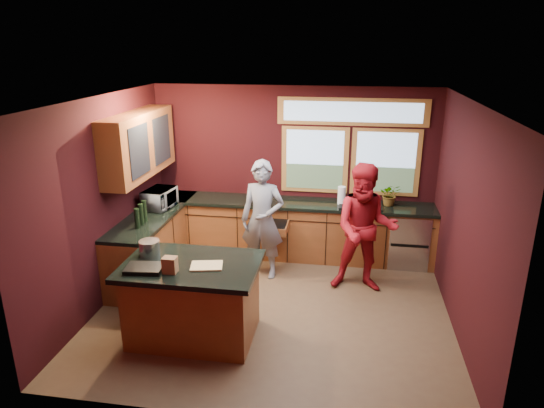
% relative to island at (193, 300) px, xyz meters
% --- Properties ---
extents(floor, '(4.50, 4.50, 0.00)m').
position_rel_island_xyz_m(floor, '(0.83, 0.76, -0.48)').
color(floor, brown).
rests_on(floor, ground).
extents(room_shell, '(4.52, 4.02, 2.71)m').
position_rel_island_xyz_m(room_shell, '(0.23, 1.08, 1.32)').
color(room_shell, black).
rests_on(room_shell, ground).
extents(back_counter, '(4.50, 0.64, 0.93)m').
position_rel_island_xyz_m(back_counter, '(1.03, 2.46, -0.01)').
color(back_counter, brown).
rests_on(back_counter, floor).
extents(left_counter, '(0.64, 2.30, 0.93)m').
position_rel_island_xyz_m(left_counter, '(-1.12, 1.61, -0.01)').
color(left_counter, brown).
rests_on(left_counter, floor).
extents(island, '(1.55, 1.05, 0.95)m').
position_rel_island_xyz_m(island, '(0.00, 0.00, 0.00)').
color(island, brown).
rests_on(island, floor).
extents(person_grey, '(0.69, 0.49, 1.76)m').
position_rel_island_xyz_m(person_grey, '(0.52, 1.69, 0.40)').
color(person_grey, slate).
rests_on(person_grey, floor).
extents(person_red, '(0.89, 0.70, 1.82)m').
position_rel_island_xyz_m(person_red, '(1.98, 1.50, 0.43)').
color(person_red, maroon).
rests_on(person_red, floor).
extents(microwave, '(0.42, 0.57, 0.29)m').
position_rel_island_xyz_m(microwave, '(-1.09, 1.84, 0.60)').
color(microwave, '#999999').
rests_on(microwave, left_counter).
extents(potted_plant, '(0.31, 0.27, 0.35)m').
position_rel_island_xyz_m(potted_plant, '(2.37, 2.51, 0.62)').
color(potted_plant, '#999999').
rests_on(potted_plant, back_counter).
extents(paper_towel, '(0.12, 0.12, 0.28)m').
position_rel_island_xyz_m(paper_towel, '(1.63, 2.46, 0.59)').
color(paper_towel, white).
rests_on(paper_towel, back_counter).
extents(cutting_board, '(0.39, 0.32, 0.02)m').
position_rel_island_xyz_m(cutting_board, '(0.20, -0.05, 0.48)').
color(cutting_board, tan).
rests_on(cutting_board, island).
extents(stock_pot, '(0.24, 0.24, 0.18)m').
position_rel_island_xyz_m(stock_pot, '(-0.55, 0.15, 0.56)').
color(stock_pot, silver).
rests_on(stock_pot, island).
extents(paper_bag, '(0.15, 0.12, 0.18)m').
position_rel_island_xyz_m(paper_bag, '(-0.15, -0.25, 0.56)').
color(paper_bag, brown).
rests_on(paper_bag, island).
extents(black_tray, '(0.43, 0.32, 0.05)m').
position_rel_island_xyz_m(black_tray, '(-0.45, -0.25, 0.49)').
color(black_tray, black).
rests_on(black_tray, island).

